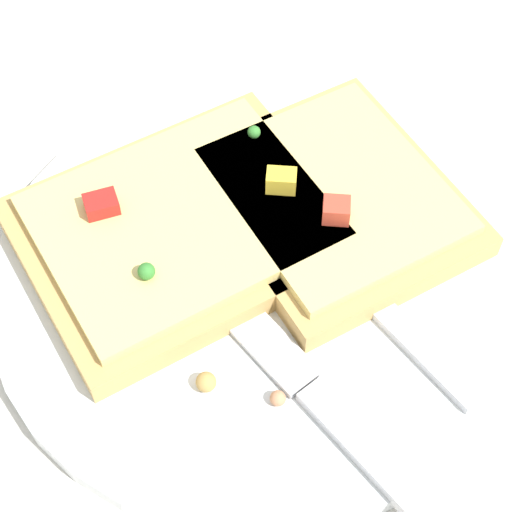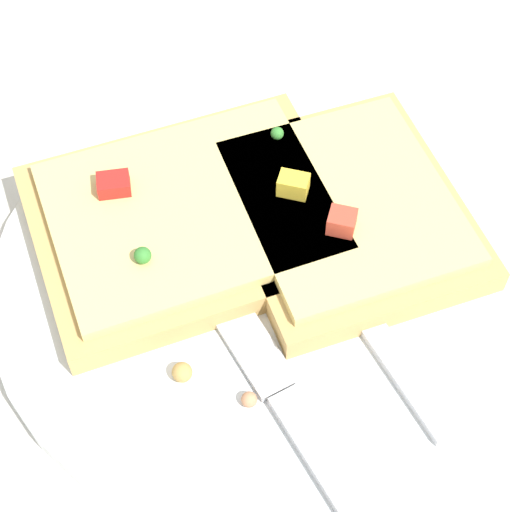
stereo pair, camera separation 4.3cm
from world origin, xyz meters
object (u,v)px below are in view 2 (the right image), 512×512
object	(u,v)px
pizza_slice_corner	(340,205)
knife	(273,379)
fork	(325,259)
pizza_slice_main	(189,218)
plate	(256,274)

from	to	relation	value
pizza_slice_corner	knife	bearing A→B (deg)	140.05
fork	knife	xyz separation A→B (m)	(0.04, -0.06, 0.00)
fork	pizza_slice_main	size ratio (longest dim) A/B	1.10
plate	pizza_slice_main	world-z (taller)	pizza_slice_main
pizza_slice_main	pizza_slice_corner	xyz separation A→B (m)	(0.03, 0.07, 0.00)
plate	knife	world-z (taller)	knife
plate	knife	xyz separation A→B (m)	(0.06, -0.03, 0.01)
knife	pizza_slice_corner	xyz separation A→B (m)	(-0.06, 0.08, 0.01)
plate	pizza_slice_corner	world-z (taller)	pizza_slice_corner
plate	pizza_slice_corner	xyz separation A→B (m)	(-0.00, 0.05, 0.02)
fork	knife	distance (m)	0.07
fork	pizza_slice_corner	distance (m)	0.03
pizza_slice_main	pizza_slice_corner	bearing A→B (deg)	165.14
pizza_slice_main	pizza_slice_corner	distance (m)	0.08
pizza_slice_main	plate	bearing A→B (deg)	123.60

